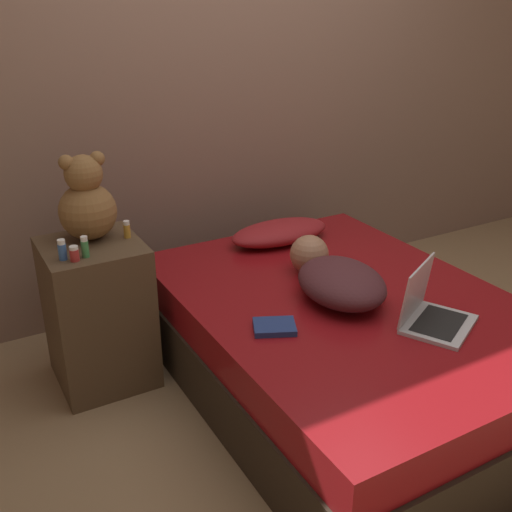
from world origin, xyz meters
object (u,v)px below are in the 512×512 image
laptop (430,311)px  teddy_bear (87,202)px  bottle_green (85,247)px  bottle_red (74,254)px  book (274,327)px  bottle_blue (62,250)px  bottle_amber (127,229)px  pillow (280,232)px  person_lying (336,277)px

laptop → teddy_bear: (-1.06, 1.01, 0.33)m
bottle_green → bottle_red: 0.05m
teddy_bear → book: size_ratio=1.88×
bottle_blue → bottle_amber: bearing=19.1°
bottle_green → laptop: bearing=-35.9°
teddy_bear → book: (0.50, -0.75, -0.38)m
pillow → person_lying: size_ratio=0.86×
bottle_green → pillow: bearing=11.2°
bottle_amber → bottle_green: (-0.22, -0.12, 0.01)m
pillow → bottle_green: 1.11m
pillow → person_lying: person_lying is taller
pillow → bottle_green: (-1.06, -0.21, 0.21)m
bottle_green → person_lying: bearing=-23.8°
bottle_blue → bottle_green: bottle_green is taller
laptop → bottle_amber: 1.33m
laptop → book: 0.62m
pillow → bottle_amber: (-0.85, -0.09, 0.21)m
teddy_bear → bottle_red: teddy_bear is taller
pillow → laptop: size_ratio=1.50×
teddy_bear → person_lying: bearing=-34.9°
teddy_bear → bottle_blue: teddy_bear is taller
bottle_amber → bottle_green: 0.25m
person_lying → laptop: bearing=-58.4°
bottle_green → bottle_red: (-0.05, -0.02, -0.01)m
laptop → bottle_blue: 1.50m
bottle_blue → bottle_green: 0.09m
bottle_blue → pillow: bearing=9.5°
laptop → bottle_red: size_ratio=5.88×
pillow → laptop: laptop is taller
laptop → teddy_bear: bearing=108.6°
bottle_amber → book: (0.35, -0.68, -0.25)m
laptop → bottle_amber: size_ratio=4.76×
pillow → person_lying: bearing=-99.3°
bottle_blue → bottle_red: bearing=-41.6°
bottle_green → bottle_amber: bearing=29.6°
laptop → book: size_ratio=1.83×
person_lying → bottle_red: bottle_red is taller
person_lying → teddy_bear: 1.12m
person_lying → bottle_green: (-0.96, 0.42, 0.18)m
bottle_green → bottle_red: bottle_green is taller
teddy_bear → bottle_blue: 0.27m
pillow → bottle_green: size_ratio=6.15×
bottle_red → person_lying: bearing=-22.0°
bottle_green → bottle_red: bearing=-161.4°
person_lying → laptop: laptop is taller
laptop → bottle_green: (-1.13, 0.82, 0.21)m
laptop → bottle_amber: bearing=106.6°
teddy_bear → book: teddy_bear is taller
bottle_blue → bottle_red: (0.04, -0.03, -0.01)m
bottle_amber → bottle_green: size_ratio=0.86×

